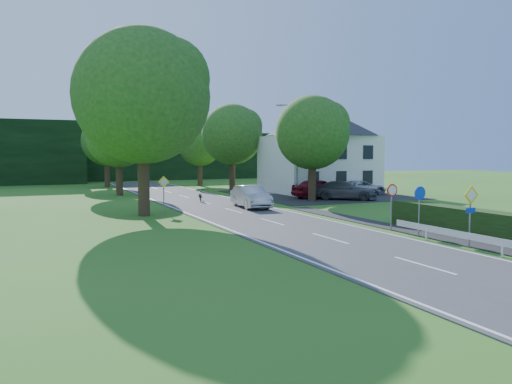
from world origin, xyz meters
name	(u,v)px	position (x,y,z in m)	size (l,w,h in m)	color
road	(258,218)	(0.00, 20.00, 0.02)	(7.00, 80.00, 0.04)	#3B3C3E
parking_pad	(317,195)	(12.00, 33.00, 0.02)	(14.00, 16.00, 0.04)	black
line_edge_left	(206,221)	(-3.25, 20.00, 0.04)	(0.12, 80.00, 0.01)	white
line_edge_right	(305,215)	(3.25, 20.00, 0.04)	(0.12, 80.00, 0.01)	white
line_centre	(258,218)	(0.00, 20.00, 0.04)	(0.12, 80.00, 0.01)	white
tree_main	(143,122)	(-6.00, 24.00, 5.82)	(9.40, 9.40, 11.64)	#1C4F17
tree_left_far	(119,149)	(-5.00, 40.00, 4.29)	(7.00, 7.00, 8.58)	#1C4F17
tree_right_far	(232,147)	(7.00, 42.00, 4.54)	(7.40, 7.40, 9.09)	#1C4F17
tree_left_back	(107,152)	(-4.50, 52.00, 4.04)	(6.60, 6.60, 8.07)	#1C4F17
tree_right_back	(200,154)	(6.00, 50.00, 3.78)	(6.20, 6.20, 7.56)	#1C4F17
tree_right_mid	(312,148)	(8.50, 28.00, 4.29)	(7.00, 7.00, 8.58)	#1C4F17
treeline_right	(180,156)	(8.00, 66.00, 3.50)	(30.00, 5.00, 7.00)	black
house_white	(319,148)	(14.00, 36.00, 4.41)	(10.60, 8.40, 8.60)	white
streetlight	(296,147)	(8.06, 30.00, 4.46)	(2.03, 0.18, 8.00)	gray
sign_priority_right	(471,204)	(4.30, 7.98, 1.80)	(0.78, 0.09, 2.59)	gray
sign_roundabout	(420,201)	(4.30, 10.98, 1.67)	(0.64, 0.08, 2.37)	gray
sign_speed_limit	(392,196)	(4.30, 12.97, 1.77)	(0.64, 0.11, 2.37)	gray
sign_priority_left	(164,187)	(-4.50, 24.98, 1.72)	(0.78, 0.09, 2.44)	gray
moving_car	(251,197)	(1.82, 25.20, 0.83)	(1.66, 4.77, 1.57)	silver
motorcycle	(200,195)	(0.04, 31.33, 0.55)	(0.68, 1.95, 1.02)	black
parked_car_red	(319,188)	(10.32, 29.98, 0.87)	(1.96, 4.87, 1.66)	maroon
parked_car_grey	(345,190)	(11.52, 27.72, 0.80)	(2.13, 5.24, 1.52)	#4B4A4F
parked_car_silver_b	(361,188)	(15.73, 31.21, 0.70)	(2.19, 4.75, 1.32)	silver
parasol	(292,183)	(10.44, 35.00, 1.08)	(2.26, 2.30, 2.07)	red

